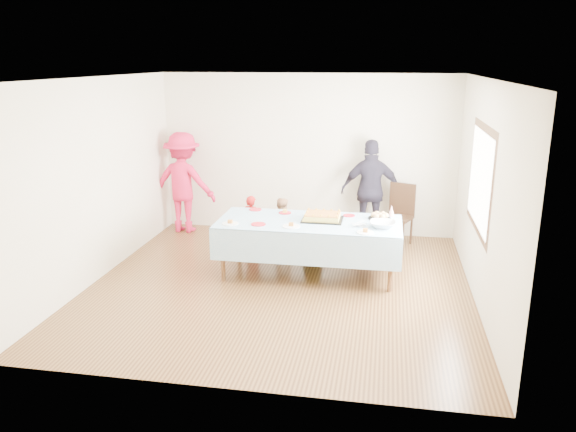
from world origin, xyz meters
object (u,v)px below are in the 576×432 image
object	(u,v)px
dining_chair	(399,211)
party_table	(309,225)
adult_left	(183,183)
birthday_cake	(322,217)

from	to	relation	value
dining_chair	party_table	bearing A→B (deg)	-105.40
party_table	adult_left	world-z (taller)	adult_left
birthday_cake	adult_left	size ratio (longest dim) A/B	0.32
party_table	birthday_cake	xyz separation A→B (m)	(0.17, 0.08, 0.10)
birthday_cake	dining_chair	xyz separation A→B (m)	(1.08, 1.53, -0.27)
birthday_cake	adult_left	bearing A→B (deg)	148.22
adult_left	dining_chair	bearing A→B (deg)	-176.54
dining_chair	adult_left	world-z (taller)	adult_left
party_table	dining_chair	size ratio (longest dim) A/B	2.51
party_table	dining_chair	bearing A→B (deg)	52.08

